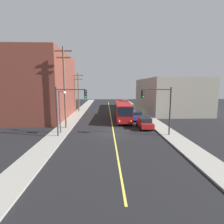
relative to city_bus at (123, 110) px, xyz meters
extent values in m
plane|color=black|center=(-2.20, -9.08, -1.82)|extent=(120.00, 120.00, 0.00)
cube|color=gray|center=(-9.45, 0.92, -1.74)|extent=(2.50, 90.00, 0.15)
cube|color=gray|center=(5.05, 0.92, -1.74)|extent=(2.50, 90.00, 0.15)
cube|color=#D8CC4C|center=(-2.20, 5.92, -1.81)|extent=(0.16, 60.00, 0.01)
cube|color=brown|center=(-15.70, 3.14, 4.40)|extent=(10.00, 17.70, 12.43)
cube|color=black|center=(-10.74, 3.14, -0.22)|extent=(0.06, 12.39, 1.30)
cube|color=black|center=(-10.74, 3.14, 2.98)|extent=(0.06, 12.39, 1.30)
cube|color=black|center=(-10.74, 3.14, 6.18)|extent=(0.06, 12.39, 1.30)
cube|color=gray|center=(12.30, 11.73, 2.18)|extent=(12.00, 22.44, 7.99)
cube|color=black|center=(6.34, 11.73, -0.22)|extent=(0.06, 15.71, 1.30)
cube|color=black|center=(6.34, 11.73, 2.98)|extent=(0.06, 15.71, 1.30)
cube|color=maroon|center=(0.00, 0.01, 0.01)|extent=(3.08, 12.10, 2.75)
cube|color=black|center=(-0.26, -5.96, 0.53)|extent=(2.35, 0.18, 1.40)
cube|color=black|center=(0.26, 5.99, 0.63)|extent=(2.30, 0.18, 1.10)
cube|color=black|center=(-1.25, 0.07, 0.53)|extent=(0.51, 10.19, 1.10)
cube|color=black|center=(1.25, -0.04, 0.53)|extent=(0.51, 10.19, 1.10)
cube|color=orange|center=(-0.26, -5.95, 1.13)|extent=(1.79, 0.14, 0.30)
sphere|color=#F9D872|center=(-1.16, -5.96, -0.92)|extent=(0.24, 0.24, 0.24)
sphere|color=#F9D872|center=(0.63, -6.04, -0.92)|extent=(0.24, 0.24, 0.24)
cylinder|color=black|center=(-1.31, -4.13, -1.32)|extent=(0.34, 1.01, 1.00)
cylinder|color=black|center=(0.94, -4.23, -1.32)|extent=(0.34, 1.01, 1.00)
cylinder|color=black|center=(-0.97, 3.56, -1.32)|extent=(0.34, 1.01, 1.00)
cylinder|color=black|center=(1.28, 3.46, -1.32)|extent=(0.34, 1.01, 1.00)
cube|color=maroon|center=(2.54, -6.80, -1.15)|extent=(1.88, 4.43, 0.70)
cube|color=black|center=(2.54, -6.80, -0.50)|extent=(1.67, 2.49, 0.60)
cylinder|color=black|center=(1.77, -8.32, -1.50)|extent=(0.23, 0.64, 0.64)
cylinder|color=black|center=(3.37, -8.29, -1.50)|extent=(0.23, 0.64, 0.64)
cylinder|color=black|center=(1.71, -5.32, -1.50)|extent=(0.23, 0.64, 0.64)
cylinder|color=black|center=(3.31, -5.29, -1.50)|extent=(0.23, 0.64, 0.64)
cube|color=navy|center=(2.43, -0.44, -1.15)|extent=(1.81, 4.41, 0.70)
cube|color=black|center=(2.43, -0.44, -0.50)|extent=(1.63, 2.47, 0.60)
cylinder|color=black|center=(1.63, -1.93, -1.50)|extent=(0.22, 0.64, 0.64)
cylinder|color=black|center=(3.23, -1.94, -1.50)|extent=(0.22, 0.64, 0.64)
cylinder|color=black|center=(1.64, 1.07, -1.50)|extent=(0.22, 0.64, 0.64)
cylinder|color=black|center=(3.24, 1.06, -1.50)|extent=(0.22, 0.64, 0.64)
cylinder|color=brown|center=(-9.13, -6.57, 4.11)|extent=(0.28, 0.28, 11.56)
cube|color=#4C3D2D|center=(-9.13, -6.57, 9.29)|extent=(2.40, 0.16, 0.16)
cube|color=#4C3D2D|center=(-9.13, -6.57, 8.39)|extent=(2.00, 0.16, 0.16)
cylinder|color=brown|center=(-9.69, 10.24, 2.91)|extent=(0.28, 0.28, 9.17)
cube|color=#4C3D2D|center=(-9.69, 10.24, 6.90)|extent=(2.40, 0.16, 0.16)
cube|color=#4C3D2D|center=(-9.69, 10.24, 6.00)|extent=(2.00, 0.16, 0.16)
cylinder|color=#2D2D33|center=(-9.15, -11.01, 1.33)|extent=(0.18, 0.18, 6.00)
cylinder|color=#2D2D33|center=(-7.40, -11.01, 4.03)|extent=(3.50, 0.12, 0.12)
cube|color=black|center=(-5.65, -11.01, 3.48)|extent=(0.32, 0.36, 1.00)
sphere|color=#2D2D2D|center=(-5.65, -11.20, 3.80)|extent=(0.22, 0.22, 0.22)
sphere|color=#2D2D2D|center=(-5.65, -11.20, 3.48)|extent=(0.22, 0.22, 0.22)
sphere|color=green|center=(-5.65, -11.20, 3.16)|extent=(0.22, 0.22, 0.22)
cylinder|color=#2D2D33|center=(4.75, -11.02, 1.33)|extent=(0.18, 0.18, 6.00)
cylinder|color=#2D2D33|center=(3.00, -11.02, 4.03)|extent=(3.50, 0.12, 0.12)
cube|color=black|center=(1.25, -11.02, 3.48)|extent=(0.32, 0.36, 1.00)
sphere|color=#2D2D2D|center=(1.25, -11.21, 3.80)|extent=(0.22, 0.22, 0.22)
sphere|color=#2D2D2D|center=(1.25, -11.21, 3.48)|extent=(0.22, 0.22, 0.22)
sphere|color=green|center=(1.25, -11.21, 3.16)|extent=(0.22, 0.22, 0.22)
cylinder|color=#38383D|center=(-9.25, -9.38, 1.08)|extent=(0.16, 0.16, 5.50)
cylinder|color=#38383D|center=(-8.90, -9.38, 3.73)|extent=(0.70, 0.10, 0.10)
sphere|color=#EAE5C6|center=(-8.55, -9.38, 3.58)|extent=(0.40, 0.40, 0.40)
camera|label=1|loc=(-3.26, -32.51, 4.48)|focal=28.44mm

